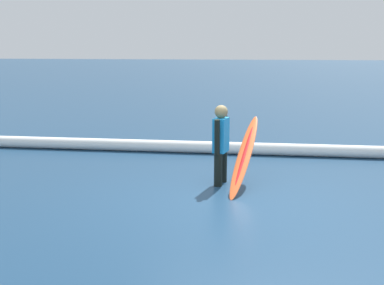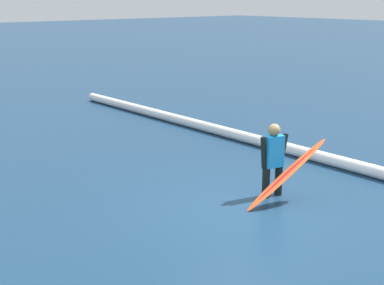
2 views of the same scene
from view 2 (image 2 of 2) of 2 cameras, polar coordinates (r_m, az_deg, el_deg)
The scene contains 3 objects.
ground_plane at distance 9.46m, azimuth 5.49°, elevation -6.91°, with size 140.72×140.72×0.00m, color navy.
surfer at distance 9.90m, azimuth 8.44°, elevation -1.47°, with size 0.27×0.60×1.35m.
surfboard at distance 9.65m, azimuth 9.84°, elevation -3.26°, with size 0.55×1.68×1.09m.
Camera 2 is at (-6.09, 6.34, 3.51)m, focal length 51.32 mm.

